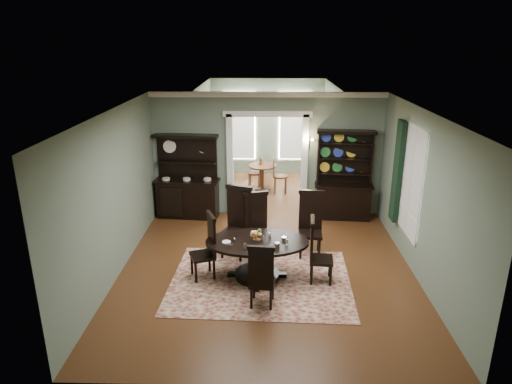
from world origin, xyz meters
TOP-DOWN VIEW (x-y plane):
  - room at (0.00, 0.04)m, footprint 5.51×6.01m
  - parlor at (0.00, 5.53)m, footprint 3.51×3.50m
  - doorway_trim at (0.00, 3.00)m, footprint 2.08×0.25m
  - right_window at (2.69, 0.93)m, footprint 0.15×1.47m
  - wall_sconce at (0.95, 2.85)m, footprint 0.27×0.21m
  - rug at (-0.11, -0.38)m, footprint 3.32×2.63m
  - dining_table at (-0.18, -0.24)m, footprint 1.88×1.76m
  - centerpiece at (-0.16, -0.18)m, footprint 1.20×0.77m
  - chair_far_left at (-0.59, 0.73)m, footprint 0.67×0.65m
  - chair_far_mid at (-0.20, 0.71)m, footprint 0.59×0.58m
  - chair_far_right at (0.87, 0.79)m, footprint 0.52×0.49m
  - chair_end_left at (-1.07, -0.21)m, footprint 0.56×0.57m
  - chair_end_right at (0.87, -0.34)m, footprint 0.46×0.48m
  - chair_near at (-0.08, -1.23)m, footprint 0.46×0.44m
  - sideboard at (-1.92, 2.76)m, footprint 1.58×0.68m
  - welsh_dresser at (1.84, 2.77)m, footprint 1.41×0.60m
  - parlor_table at (-0.13, 4.80)m, footprint 0.80×0.80m
  - parlor_chair_left at (-0.28, 4.95)m, footprint 0.43×0.41m
  - parlor_chair_right at (0.31, 4.58)m, footprint 0.43×0.43m

SIDE VIEW (x-z plane):
  - rug at x=-0.11m, z-range 0.00..0.01m
  - parlor_table at x=-0.13m, z-range 0.11..0.86m
  - dining_table at x=-0.18m, z-range 0.14..0.88m
  - parlor_chair_left at x=-0.28m, z-range 0.03..1.01m
  - parlor_chair_right at x=0.31m, z-range 0.04..1.06m
  - chair_near at x=-0.08m, z-range 0.03..1.17m
  - chair_end_right at x=0.87m, z-range 0.03..1.24m
  - chair_end_left at x=-1.07m, z-range 0.03..1.25m
  - chair_far_mid at x=-0.20m, z-range 0.03..1.34m
  - chair_far_right at x=0.87m, z-range 0.03..1.36m
  - sideboard at x=-1.92m, z-range -0.31..1.72m
  - chair_far_left at x=-0.59m, z-range 0.04..1.47m
  - welsh_dresser at x=1.84m, z-range -0.30..1.85m
  - centerpiece at x=-0.16m, z-range 0.69..0.89m
  - parlor at x=0.00m, z-range 0.01..3.02m
  - room at x=0.00m, z-range 0.07..3.08m
  - right_window at x=2.69m, z-range 0.54..2.66m
  - doorway_trim at x=0.00m, z-range 0.33..2.90m
  - wall_sconce at x=0.95m, z-range 1.79..1.99m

